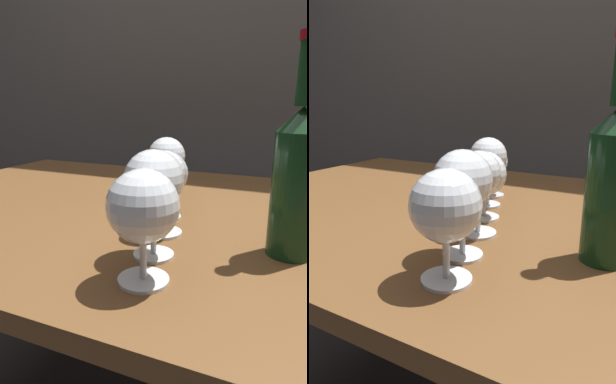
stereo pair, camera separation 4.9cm
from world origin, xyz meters
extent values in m
cube|color=#59544F|center=(0.00, 0.82, 1.30)|extent=(5.00, 0.08, 2.60)
cube|color=brown|center=(0.00, 0.00, 0.70)|extent=(1.41, 0.84, 0.03)
cylinder|color=brown|center=(-0.64, 0.36, 0.34)|extent=(0.06, 0.06, 0.68)
cylinder|color=white|center=(0.07, -0.30, 0.71)|extent=(0.07, 0.07, 0.00)
cylinder|color=white|center=(0.07, -0.30, 0.75)|extent=(0.01, 0.01, 0.07)
sphere|color=white|center=(0.07, -0.30, 0.81)|extent=(0.09, 0.09, 0.09)
ellipsoid|color=maroon|center=(0.07, -0.30, 0.81)|extent=(0.08, 0.08, 0.03)
cylinder|color=white|center=(0.05, -0.22, 0.71)|extent=(0.06, 0.06, 0.00)
cylinder|color=white|center=(0.05, -0.22, 0.76)|extent=(0.01, 0.01, 0.08)
sphere|color=white|center=(0.05, -0.22, 0.83)|extent=(0.09, 0.09, 0.09)
ellipsoid|color=#380711|center=(0.05, -0.22, 0.82)|extent=(0.08, 0.08, 0.02)
cylinder|color=white|center=(0.03, -0.13, 0.71)|extent=(0.06, 0.06, 0.00)
cylinder|color=white|center=(0.03, -0.13, 0.76)|extent=(0.01, 0.01, 0.08)
sphere|color=white|center=(0.03, -0.13, 0.82)|extent=(0.08, 0.08, 0.08)
ellipsoid|color=pink|center=(0.03, -0.13, 0.82)|extent=(0.07, 0.07, 0.02)
cylinder|color=white|center=(0.00, -0.05, 0.71)|extent=(0.06, 0.06, 0.00)
cylinder|color=white|center=(0.00, -0.05, 0.74)|extent=(0.01, 0.01, 0.06)
sphere|color=white|center=(0.00, -0.05, 0.80)|extent=(0.09, 0.09, 0.09)
ellipsoid|color=#EACC66|center=(0.00, -0.05, 0.80)|extent=(0.08, 0.08, 0.04)
cylinder|color=white|center=(-0.03, 0.03, 0.71)|extent=(0.06, 0.06, 0.00)
cylinder|color=white|center=(-0.03, 0.03, 0.76)|extent=(0.01, 0.01, 0.08)
sphere|color=white|center=(-0.03, 0.03, 0.82)|extent=(0.08, 0.08, 0.08)
ellipsoid|color=beige|center=(-0.03, 0.03, 0.82)|extent=(0.07, 0.07, 0.03)
cylinder|color=white|center=(-0.06, 0.11, 0.71)|extent=(0.06, 0.06, 0.00)
cylinder|color=white|center=(-0.06, 0.11, 0.74)|extent=(0.01, 0.01, 0.06)
sphere|color=white|center=(-0.06, 0.11, 0.80)|extent=(0.07, 0.07, 0.07)
ellipsoid|color=#470A16|center=(-0.06, 0.11, 0.80)|extent=(0.06, 0.06, 0.03)
cylinder|color=#143819|center=(0.23, -0.14, 0.80)|extent=(0.07, 0.07, 0.18)
cone|color=#143819|center=(0.23, -0.14, 0.91)|extent=(0.07, 0.07, 0.03)
camera|label=1|loc=(0.24, -0.66, 0.94)|focal=32.25mm
camera|label=2|loc=(0.28, -0.64, 0.94)|focal=32.25mm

